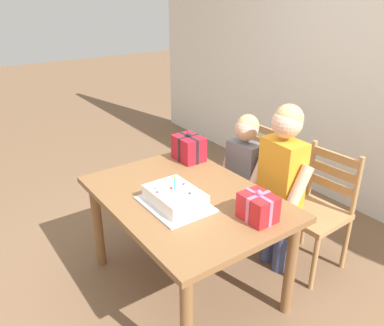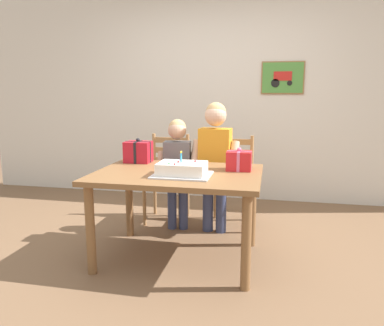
% 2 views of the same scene
% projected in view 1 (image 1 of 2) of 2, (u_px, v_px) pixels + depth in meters
% --- Properties ---
extents(ground_plane, '(20.00, 20.00, 0.00)m').
position_uv_depth(ground_plane, '(186.00, 284.00, 2.79)').
color(ground_plane, brown).
extents(back_wall, '(6.40, 0.11, 2.60)m').
position_uv_depth(back_wall, '(375.00, 72.00, 3.29)').
color(back_wall, silver).
rests_on(back_wall, ground).
extents(dining_table, '(1.32, 0.95, 0.74)m').
position_uv_depth(dining_table, '(186.00, 208.00, 2.53)').
color(dining_table, brown).
rests_on(dining_table, ground).
extents(birthday_cake, '(0.44, 0.34, 0.19)m').
position_uv_depth(birthday_cake, '(175.00, 198.00, 2.36)').
color(birthday_cake, silver).
rests_on(birthday_cake, dining_table).
extents(gift_box_red_large, '(0.20, 0.17, 0.19)m').
position_uv_depth(gift_box_red_large, '(258.00, 207.00, 2.20)').
color(gift_box_red_large, red).
rests_on(gift_box_red_large, dining_table).
extents(gift_box_beside_cake, '(0.24, 0.18, 0.23)m').
position_uv_depth(gift_box_beside_cake, '(189.00, 148.00, 2.97)').
color(gift_box_beside_cake, red).
rests_on(gift_box_beside_cake, dining_table).
extents(chair_left, '(0.43, 0.43, 0.92)m').
position_uv_depth(chair_left, '(251.00, 176.00, 3.35)').
color(chair_left, '#A87A4C').
rests_on(chair_left, ground).
extents(chair_right, '(0.43, 0.43, 0.92)m').
position_uv_depth(chair_right, '(317.00, 210.00, 2.83)').
color(chair_right, '#A87A4C').
rests_on(chair_right, ground).
extents(child_older, '(0.47, 0.27, 1.27)m').
position_uv_depth(child_older, '(282.00, 174.00, 2.68)').
color(child_older, '#38426B').
rests_on(child_older, ground).
extents(child_younger, '(0.41, 0.24, 1.11)m').
position_uv_depth(child_younger, '(244.00, 169.00, 3.00)').
color(child_younger, '#38426B').
rests_on(child_younger, ground).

